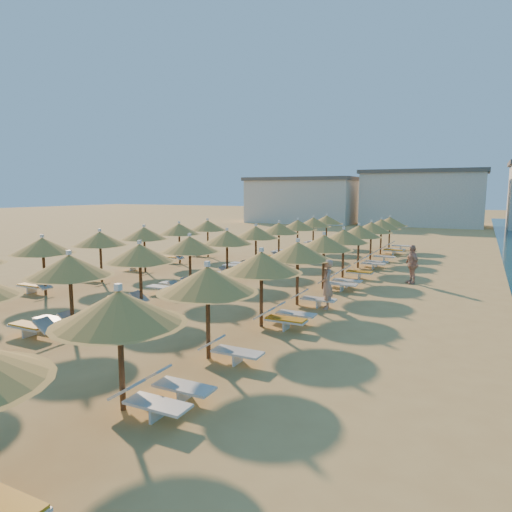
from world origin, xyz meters
The scene contains 8 objects.
ground centered at (0.00, 0.00, 0.00)m, with size 220.00×220.00×0.00m, color tan.
hotel_blocks centered at (3.04, 47.50, 3.70)m, with size 49.43×10.03×8.10m.
parasol_row_east centered at (2.22, 2.16, 2.13)m, with size 2.74×39.04×2.67m.
parasol_row_west centered at (-2.90, 2.16, 2.13)m, with size 2.74×39.04×2.67m.
parasol_row_inland centered at (-8.24, 0.51, 2.13)m, with size 2.74×22.54×2.67m.
loungers centered at (-1.77, 1.69, 0.34)m, with size 13.62×36.85×0.66m.
beachgoer_c centered at (5.70, 6.98, 0.96)m, with size 1.12×0.47×1.92m, color tan.
beachgoer_a centered at (3.46, 0.43, 0.96)m, with size 0.70×0.46×1.92m, color tan.
Camera 1 is at (8.65, -16.15, 4.49)m, focal length 32.00 mm.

